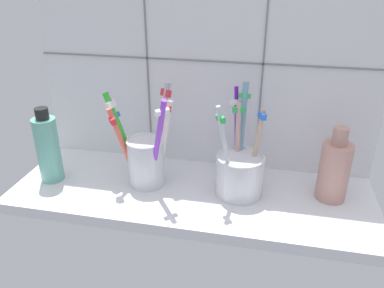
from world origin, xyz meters
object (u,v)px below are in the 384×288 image
ceramic_vase (334,170)px  soap_bottle (48,148)px  toothbrush_cup_right (240,170)px  toothbrush_cup_left (145,156)px

ceramic_vase → soap_bottle: 50.44cm
toothbrush_cup_right → ceramic_vase: bearing=5.9°
ceramic_vase → soap_bottle: soap_bottle is taller
toothbrush_cup_left → soap_bottle: size_ratio=1.28×
toothbrush_cup_right → soap_bottle: bearing=-175.6°
soap_bottle → ceramic_vase: bearing=4.8°
toothbrush_cup_left → ceramic_vase: toothbrush_cup_left is taller
ceramic_vase → soap_bottle: size_ratio=0.93×
toothbrush_cup_left → ceramic_vase: bearing=3.2°
toothbrush_cup_left → soap_bottle: 17.88cm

